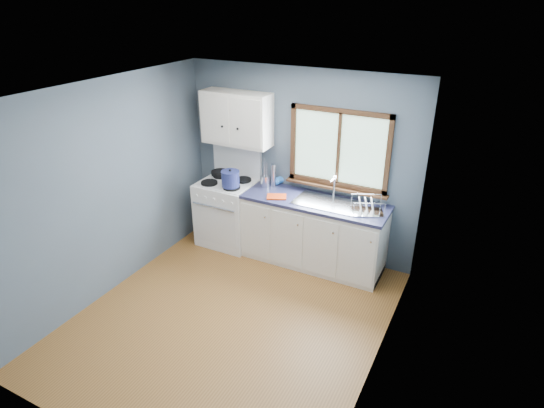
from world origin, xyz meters
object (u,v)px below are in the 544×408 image
at_px(stockpot, 230,179).
at_px(dish_rack, 367,208).
at_px(thermos, 273,175).
at_px(gas_range, 228,210).
at_px(utensil_crock, 265,181).
at_px(base_cabinets, 313,235).
at_px(sink, 328,207).
at_px(skillet, 220,173).

height_order(stockpot, dish_rack, stockpot).
bearing_deg(thermos, stockpot, -142.56).
relative_size(gas_range, utensil_crock, 3.50).
bearing_deg(gas_range, dish_rack, -0.44).
bearing_deg(stockpot, utensil_crock, 36.77).
bearing_deg(base_cabinets, stockpot, -171.42).
bearing_deg(base_cabinets, sink, -0.13).
bearing_deg(skillet, thermos, 8.52).
distance_m(base_cabinets, utensil_crock, 0.97).
bearing_deg(stockpot, dish_rack, 4.33).
bearing_deg(base_cabinets, gas_range, -179.18).
height_order(stockpot, utensil_crock, utensil_crock).
height_order(gas_range, sink, gas_range).
bearing_deg(gas_range, sink, 0.71).
bearing_deg(utensil_crock, thermos, 40.25).
distance_m(gas_range, thermos, 0.88).
xyz_separation_m(gas_range, utensil_crock, (0.54, 0.13, 0.51)).
distance_m(base_cabinets, thermos, 0.97).
bearing_deg(thermos, utensil_crock, -139.75).
distance_m(base_cabinets, stockpot, 1.33).
xyz_separation_m(gas_range, stockpot, (0.16, -0.15, 0.57)).
bearing_deg(stockpot, base_cabinets, 8.58).
bearing_deg(thermos, sink, -11.80).
bearing_deg(dish_rack, skillet, 152.30).
xyz_separation_m(sink, thermos, (-0.86, 0.18, 0.22)).
bearing_deg(sink, dish_rack, -3.84).
height_order(skillet, stockpot, stockpot).
xyz_separation_m(skillet, stockpot, (0.36, -0.29, 0.08)).
distance_m(thermos, dish_rack, 1.38).
relative_size(gas_range, skillet, 3.53).
xyz_separation_m(stockpot, dish_rack, (1.82, 0.14, -0.10)).
distance_m(stockpot, utensil_crock, 0.47).
distance_m(gas_range, skillet, 0.55).
height_order(skillet, utensil_crock, utensil_crock).
height_order(gas_range, thermos, gas_range).
relative_size(base_cabinets, skillet, 4.80).
relative_size(gas_range, base_cabinets, 0.74).
xyz_separation_m(gas_range, sink, (1.49, 0.02, 0.37)).
height_order(gas_range, skillet, gas_range).
distance_m(skillet, stockpot, 0.47).
bearing_deg(thermos, skillet, -175.92).
xyz_separation_m(base_cabinets, skillet, (-1.50, 0.12, 0.58)).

